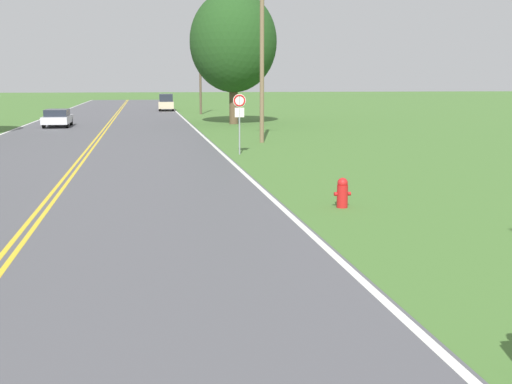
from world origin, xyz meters
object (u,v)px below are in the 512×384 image
(tree_left_verge, at_px, (233,42))
(car_champagne_suv_mid_near, at_px, (166,102))
(fire_hydrant, at_px, (342,192))
(car_silver_sedan_approaching, at_px, (57,117))
(traffic_sign, at_px, (239,109))

(tree_left_verge, bearing_deg, car_champagne_suv_mid_near, 100.32)
(fire_hydrant, height_order, car_silver_sedan_approaching, car_silver_sedan_approaching)
(fire_hydrant, xyz_separation_m, car_champagne_suv_mid_near, (-2.61, 59.28, 0.58))
(traffic_sign, bearing_deg, tree_left_verge, 82.79)
(traffic_sign, distance_m, car_silver_sedan_approaching, 23.33)
(car_silver_sedan_approaching, bearing_deg, car_champagne_suv_mid_near, -19.86)
(traffic_sign, bearing_deg, car_silver_sedan_approaching, 117.63)
(tree_left_verge, xyz_separation_m, car_champagne_suv_mid_near, (-4.47, 24.56, -5.44))
(car_silver_sedan_approaching, bearing_deg, fire_hydrant, -161.25)
(fire_hydrant, bearing_deg, traffic_sign, 93.76)
(tree_left_verge, height_order, car_silver_sedan_approaching, tree_left_verge)
(traffic_sign, height_order, car_silver_sedan_approaching, traffic_sign)
(fire_hydrant, bearing_deg, tree_left_verge, 86.93)
(traffic_sign, distance_m, car_champagne_suv_mid_near, 46.16)
(fire_hydrant, distance_m, traffic_sign, 13.31)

